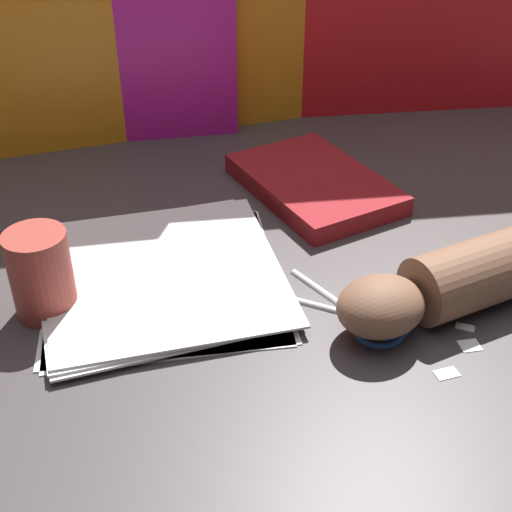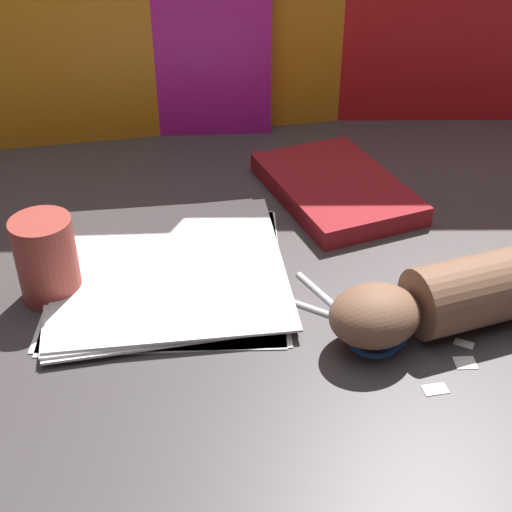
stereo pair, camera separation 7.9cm
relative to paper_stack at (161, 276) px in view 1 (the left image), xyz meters
The scene contains 10 objects.
ground_plane 0.14m from the paper_stack, 23.83° to the right, with size 6.00×6.00×0.00m, color #3D3838.
backdrop_panel_center 0.48m from the paper_stack, 72.48° to the left, with size 0.82×0.08×0.38m.
paper_stack is the anchor object (origin of this frame).
book_closed 0.29m from the paper_stack, 33.51° to the left, with size 0.22×0.28×0.03m.
scissors 0.24m from the paper_stack, 31.62° to the right, with size 0.15×0.17×0.01m.
hand_forearm 0.36m from the paper_stack, 20.97° to the right, with size 0.34×0.15×0.08m.
paper_scrap_near 0.36m from the paper_stack, 33.20° to the right, with size 0.02×0.02×0.00m.
paper_scrap_mid 0.34m from the paper_stack, 41.73° to the right, with size 0.03×0.02×0.00m.
paper_scrap_far 0.35m from the paper_stack, 28.41° to the right, with size 0.02×0.02×0.00m.
mug 0.14m from the paper_stack, 169.32° to the right, with size 0.07×0.07×0.10m.
Camera 1 is at (-0.19, -0.64, 0.50)m, focal length 50.00 mm.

